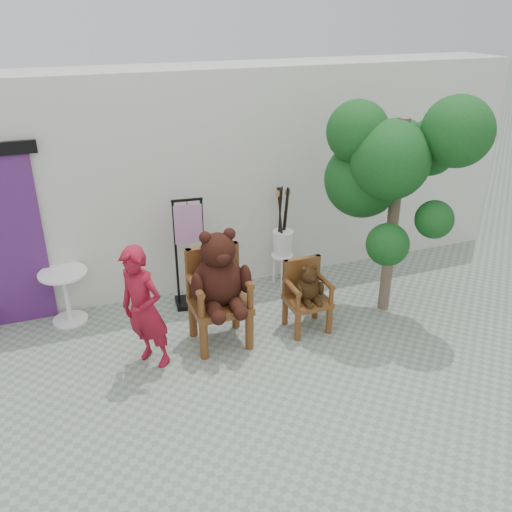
{
  "coord_description": "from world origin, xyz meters",
  "views": [
    {
      "loc": [
        -2.12,
        -4.12,
        3.76
      ],
      "look_at": [
        -0.02,
        1.45,
        0.95
      ],
      "focal_mm": 38.0,
      "sensor_mm": 36.0,
      "label": 1
    }
  ],
  "objects_px": {
    "chair_small": "(307,290)",
    "cafe_table": "(66,291)",
    "display_stand": "(191,265)",
    "stool_bucket": "(283,242)",
    "chair_big": "(219,281)",
    "tree": "(398,160)",
    "person": "(144,309)"
  },
  "relations": [
    {
      "from": "chair_big",
      "to": "cafe_table",
      "type": "relative_size",
      "value": 2.08
    },
    {
      "from": "cafe_table",
      "to": "person",
      "type": "bearing_deg",
      "value": -59.57
    },
    {
      "from": "tree",
      "to": "stool_bucket",
      "type": "bearing_deg",
      "value": 129.27
    },
    {
      "from": "chair_big",
      "to": "cafe_table",
      "type": "distance_m",
      "value": 2.07
    },
    {
      "from": "stool_bucket",
      "to": "chair_big",
      "type": "bearing_deg",
      "value": -138.68
    },
    {
      "from": "display_stand",
      "to": "tree",
      "type": "relative_size",
      "value": 0.53
    },
    {
      "from": "cafe_table",
      "to": "tree",
      "type": "relative_size",
      "value": 0.25
    },
    {
      "from": "person",
      "to": "cafe_table",
      "type": "xyz_separation_m",
      "value": [
        -0.78,
        1.33,
        -0.31
      ]
    },
    {
      "from": "stool_bucket",
      "to": "tree",
      "type": "relative_size",
      "value": 0.51
    },
    {
      "from": "cafe_table",
      "to": "display_stand",
      "type": "distance_m",
      "value": 1.61
    },
    {
      "from": "stool_bucket",
      "to": "tree",
      "type": "height_order",
      "value": "tree"
    },
    {
      "from": "display_stand",
      "to": "person",
      "type": "bearing_deg",
      "value": -118.32
    },
    {
      "from": "cafe_table",
      "to": "stool_bucket",
      "type": "distance_m",
      "value": 2.99
    },
    {
      "from": "cafe_table",
      "to": "display_stand",
      "type": "relative_size",
      "value": 0.47
    },
    {
      "from": "cafe_table",
      "to": "tree",
      "type": "xyz_separation_m",
      "value": [
        3.94,
        -1.17,
        1.61
      ]
    },
    {
      "from": "person",
      "to": "stool_bucket",
      "type": "bearing_deg",
      "value": 81.39
    },
    {
      "from": "tree",
      "to": "person",
      "type": "bearing_deg",
      "value": -176.95
    },
    {
      "from": "chair_big",
      "to": "tree",
      "type": "relative_size",
      "value": 0.52
    },
    {
      "from": "stool_bucket",
      "to": "tree",
      "type": "bearing_deg",
      "value": -50.73
    },
    {
      "from": "chair_small",
      "to": "person",
      "type": "bearing_deg",
      "value": -176.63
    },
    {
      "from": "display_stand",
      "to": "stool_bucket",
      "type": "height_order",
      "value": "display_stand"
    },
    {
      "from": "stool_bucket",
      "to": "person",
      "type": "bearing_deg",
      "value": -148.75
    },
    {
      "from": "chair_small",
      "to": "cafe_table",
      "type": "distance_m",
      "value": 3.04
    },
    {
      "from": "tree",
      "to": "cafe_table",
      "type": "bearing_deg",
      "value": 163.51
    },
    {
      "from": "chair_big",
      "to": "person",
      "type": "xyz_separation_m",
      "value": [
        -0.91,
        -0.2,
        -0.07
      ]
    },
    {
      "from": "person",
      "to": "display_stand",
      "type": "height_order",
      "value": "display_stand"
    },
    {
      "from": "chair_small",
      "to": "display_stand",
      "type": "xyz_separation_m",
      "value": [
        -1.19,
        1.07,
        0.05
      ]
    },
    {
      "from": "person",
      "to": "display_stand",
      "type": "xyz_separation_m",
      "value": [
        0.81,
        1.19,
        -0.17
      ]
    },
    {
      "from": "person",
      "to": "stool_bucket",
      "type": "distance_m",
      "value": 2.58
    },
    {
      "from": "display_stand",
      "to": "tree",
      "type": "xyz_separation_m",
      "value": [
        2.34,
        -1.02,
        1.47
      ]
    },
    {
      "from": "display_stand",
      "to": "stool_bucket",
      "type": "relative_size",
      "value": 1.04
    },
    {
      "from": "chair_big",
      "to": "display_stand",
      "type": "bearing_deg",
      "value": 95.37
    }
  ]
}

